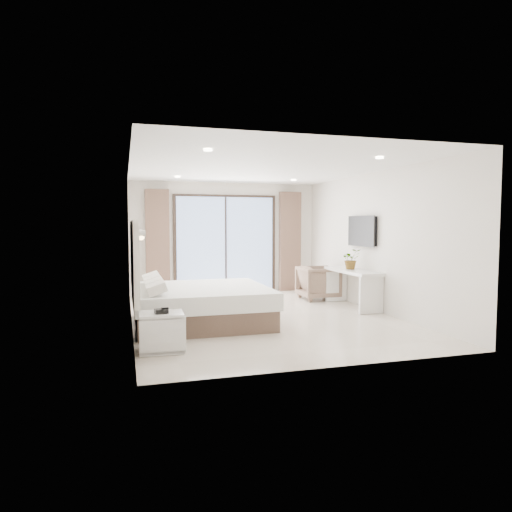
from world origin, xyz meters
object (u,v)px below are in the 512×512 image
object	(u,v)px
bed	(200,305)
armchair	(318,281)
console_desk	(353,280)
nightstand	(162,332)

from	to	relation	value
bed	armchair	size ratio (longest dim) A/B	2.71
armchair	console_desk	bearing A→B (deg)	-165.90
bed	console_desk	world-z (taller)	console_desk
nightstand	console_desk	world-z (taller)	console_desk
armchair	bed	bearing A→B (deg)	121.34
bed	armchair	distance (m)	3.45
bed	nightstand	distance (m)	1.74
bed	nightstand	xyz separation A→B (m)	(-0.76, -1.56, -0.07)
nightstand	console_desk	bearing A→B (deg)	31.71
nightstand	armchair	bearing A→B (deg)	44.31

